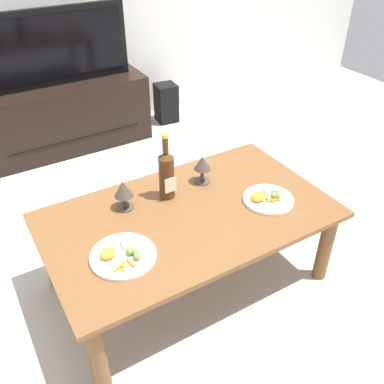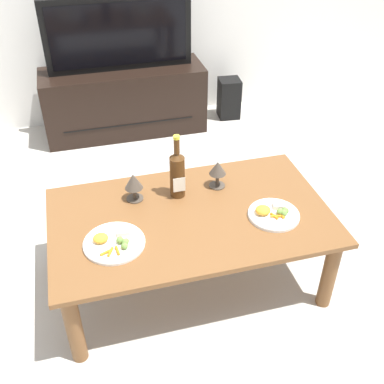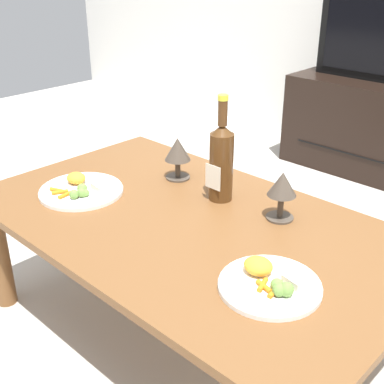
{
  "view_description": "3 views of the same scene",
  "coord_description": "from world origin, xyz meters",
  "px_view_note": "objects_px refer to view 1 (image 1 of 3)",
  "views": [
    {
      "loc": [
        -0.77,
        -1.32,
        1.63
      ],
      "look_at": [
        0.03,
        0.03,
        0.52
      ],
      "focal_mm": 39.46,
      "sensor_mm": 36.0,
      "label": 1
    },
    {
      "loc": [
        -0.44,
        -1.65,
        1.81
      ],
      "look_at": [
        0.03,
        0.07,
        0.51
      ],
      "focal_mm": 43.51,
      "sensor_mm": 36.0,
      "label": 2
    },
    {
      "loc": [
        0.92,
        -0.94,
        1.15
      ],
      "look_at": [
        -0.03,
        0.05,
        0.5
      ],
      "focal_mm": 47.84,
      "sensor_mm": 36.0,
      "label": 3
    }
  ],
  "objects_px": {
    "dinner_plate_right": "(268,198)",
    "floor_speaker": "(166,103)",
    "tv_stand": "(66,116)",
    "wine_bottle": "(166,173)",
    "goblet_right": "(202,165)",
    "tv_screen": "(54,47)",
    "dining_table": "(189,224)",
    "dinner_plate_left": "(123,255)",
    "goblet_left": "(123,190)"
  },
  "relations": [
    {
      "from": "dining_table",
      "to": "dinner_plate_left",
      "type": "xyz_separation_m",
      "value": [
        -0.37,
        -0.11,
        0.08
      ]
    },
    {
      "from": "dining_table",
      "to": "goblet_left",
      "type": "bearing_deg",
      "value": 140.58
    },
    {
      "from": "wine_bottle",
      "to": "dinner_plate_right",
      "type": "xyz_separation_m",
      "value": [
        0.39,
        -0.28,
        -0.12
      ]
    },
    {
      "from": "tv_stand",
      "to": "tv_screen",
      "type": "bearing_deg",
      "value": -90.0
    },
    {
      "from": "tv_stand",
      "to": "floor_speaker",
      "type": "xyz_separation_m",
      "value": [
        0.87,
        0.02,
        -0.09
      ]
    },
    {
      "from": "floor_speaker",
      "to": "goblet_right",
      "type": "relative_size",
      "value": 2.22
    },
    {
      "from": "goblet_right",
      "to": "dinner_plate_left",
      "type": "distance_m",
      "value": 0.65
    },
    {
      "from": "dinner_plate_right",
      "to": "tv_stand",
      "type": "bearing_deg",
      "value": 103.89
    },
    {
      "from": "wine_bottle",
      "to": "dining_table",
      "type": "bearing_deg",
      "value": -83.03
    },
    {
      "from": "wine_bottle",
      "to": "floor_speaker",
      "type": "bearing_deg",
      "value": 62.48
    },
    {
      "from": "tv_stand",
      "to": "tv_screen",
      "type": "distance_m",
      "value": 0.52
    },
    {
      "from": "dinner_plate_right",
      "to": "goblet_right",
      "type": "bearing_deg",
      "value": 121.05
    },
    {
      "from": "tv_stand",
      "to": "dining_table",
      "type": "bearing_deg",
      "value": -87.42
    },
    {
      "from": "wine_bottle",
      "to": "goblet_left",
      "type": "height_order",
      "value": "wine_bottle"
    },
    {
      "from": "goblet_right",
      "to": "dining_table",
      "type": "bearing_deg",
      "value": -134.97
    },
    {
      "from": "dining_table",
      "to": "dinner_plate_right",
      "type": "distance_m",
      "value": 0.39
    },
    {
      "from": "wine_bottle",
      "to": "goblet_left",
      "type": "bearing_deg",
      "value": 174.33
    },
    {
      "from": "goblet_right",
      "to": "dinner_plate_right",
      "type": "relative_size",
      "value": 0.61
    },
    {
      "from": "dining_table",
      "to": "wine_bottle",
      "type": "bearing_deg",
      "value": 96.97
    },
    {
      "from": "dinner_plate_right",
      "to": "floor_speaker",
      "type": "bearing_deg",
      "value": 77.18
    },
    {
      "from": "goblet_right",
      "to": "tv_screen",
      "type": "bearing_deg",
      "value": 100.06
    },
    {
      "from": "tv_screen",
      "to": "dinner_plate_right",
      "type": "xyz_separation_m",
      "value": [
        0.45,
        -1.81,
        -0.32
      ]
    },
    {
      "from": "tv_stand",
      "to": "dinner_plate_left",
      "type": "height_order",
      "value": "tv_stand"
    },
    {
      "from": "tv_screen",
      "to": "goblet_right",
      "type": "distance_m",
      "value": 1.55
    },
    {
      "from": "floor_speaker",
      "to": "dinner_plate_left",
      "type": "bearing_deg",
      "value": -117.31
    },
    {
      "from": "goblet_right",
      "to": "floor_speaker",
      "type": "bearing_deg",
      "value": 68.7
    },
    {
      "from": "floor_speaker",
      "to": "dinner_plate_left",
      "type": "xyz_separation_m",
      "value": [
        -1.16,
        -1.83,
        0.28
      ]
    },
    {
      "from": "goblet_right",
      "to": "goblet_left",
      "type": "bearing_deg",
      "value": -180.0
    },
    {
      "from": "tv_screen",
      "to": "tv_stand",
      "type": "bearing_deg",
      "value": 90.0
    },
    {
      "from": "tv_screen",
      "to": "dinner_plate_left",
      "type": "bearing_deg",
      "value": -99.32
    },
    {
      "from": "wine_bottle",
      "to": "dinner_plate_right",
      "type": "height_order",
      "value": "wine_bottle"
    },
    {
      "from": "tv_stand",
      "to": "goblet_right",
      "type": "xyz_separation_m",
      "value": [
        0.27,
        -1.51,
        0.28
      ]
    },
    {
      "from": "floor_speaker",
      "to": "dinner_plate_left",
      "type": "height_order",
      "value": "dinner_plate_left"
    },
    {
      "from": "tv_stand",
      "to": "floor_speaker",
      "type": "distance_m",
      "value": 0.87
    },
    {
      "from": "dining_table",
      "to": "goblet_right",
      "type": "relative_size",
      "value": 8.95
    },
    {
      "from": "dining_table",
      "to": "goblet_right",
      "type": "distance_m",
      "value": 0.32
    },
    {
      "from": "tv_stand",
      "to": "tv_screen",
      "type": "xyz_separation_m",
      "value": [
        0.0,
        -0.0,
        0.52
      ]
    },
    {
      "from": "dining_table",
      "to": "dinner_plate_left",
      "type": "relative_size",
      "value": 4.87
    },
    {
      "from": "dining_table",
      "to": "dinner_plate_left",
      "type": "height_order",
      "value": "dinner_plate_left"
    },
    {
      "from": "floor_speaker",
      "to": "goblet_right",
      "type": "xyz_separation_m",
      "value": [
        -0.6,
        -1.53,
        0.37
      ]
    },
    {
      "from": "floor_speaker",
      "to": "dinner_plate_right",
      "type": "xyz_separation_m",
      "value": [
        -0.42,
        -1.83,
        0.28
      ]
    },
    {
      "from": "tv_stand",
      "to": "dinner_plate_right",
      "type": "height_order",
      "value": "tv_stand"
    },
    {
      "from": "tv_stand",
      "to": "wine_bottle",
      "type": "height_order",
      "value": "wine_bottle"
    },
    {
      "from": "dinner_plate_left",
      "to": "goblet_right",
      "type": "bearing_deg",
      "value": 28.04
    },
    {
      "from": "tv_stand",
      "to": "wine_bottle",
      "type": "bearing_deg",
      "value": -87.91
    },
    {
      "from": "goblet_left",
      "to": "dinner_plate_right",
      "type": "relative_size",
      "value": 0.6
    },
    {
      "from": "dining_table",
      "to": "dinner_plate_right",
      "type": "height_order",
      "value": "dinner_plate_right"
    },
    {
      "from": "goblet_right",
      "to": "dinner_plate_right",
      "type": "distance_m",
      "value": 0.36
    },
    {
      "from": "tv_screen",
      "to": "dinner_plate_left",
      "type": "relative_size",
      "value": 3.92
    },
    {
      "from": "goblet_left",
      "to": "dinner_plate_left",
      "type": "distance_m",
      "value": 0.34
    }
  ]
}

